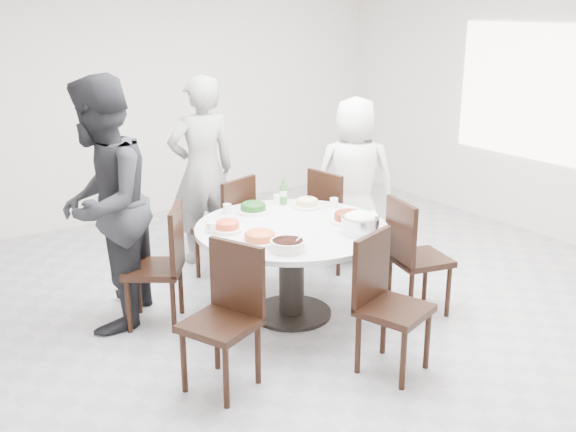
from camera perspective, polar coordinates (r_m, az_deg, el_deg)
floor at (r=5.82m, az=1.99°, el=-6.74°), size 6.00×6.00×0.01m
wall_back at (r=7.97m, az=-11.03°, el=10.12°), size 6.00×0.01×2.80m
wall_right at (r=7.56m, az=20.96°, el=8.89°), size 0.01×6.00×2.80m
window at (r=7.53m, az=20.95°, el=9.63°), size 0.04×2.20×1.40m
dining_table at (r=5.33m, az=0.31°, el=-4.69°), size 1.50×1.50×0.75m
chair_ne at (r=6.31m, az=4.31°, el=-0.19°), size 0.47×0.47×0.95m
chair_n at (r=6.07m, az=-5.48°, el=-0.95°), size 0.53×0.53×0.95m
chair_nw at (r=5.27m, az=-11.33°, el=-4.18°), size 0.59×0.59×0.95m
chair_sw at (r=4.34m, az=-5.78°, el=-8.84°), size 0.55×0.55×0.95m
chair_s at (r=4.56m, az=9.02°, el=-7.59°), size 0.53×0.53×0.95m
chair_se at (r=5.46m, az=11.13°, el=-3.37°), size 0.51×0.51×0.95m
diner_right at (r=6.47m, az=5.64°, el=3.11°), size 0.92×0.86×1.58m
diner_middle at (r=6.39m, az=-7.28°, el=3.82°), size 0.70×0.51×1.78m
diner_left at (r=5.19m, az=-15.41°, el=0.89°), size 1.15×1.19×1.92m
dish_greens at (r=5.54m, az=-2.96°, el=0.65°), size 0.27×0.27×0.07m
dish_pale at (r=5.67m, az=1.62°, el=1.02°), size 0.24×0.24×0.06m
dish_orange at (r=5.10m, az=-5.17°, el=-0.94°), size 0.24×0.24×0.06m
dish_redbrown at (r=5.31m, az=5.17°, el=-0.13°), size 0.30×0.30×0.08m
dish_tofu at (r=4.84m, az=-2.39°, el=-1.86°), size 0.29×0.29×0.07m
rice_bowl at (r=5.07m, az=6.13°, el=-0.77°), size 0.29×0.29×0.12m
soup_bowl at (r=4.69m, az=-0.04°, el=-2.50°), size 0.25×0.25×0.08m
beverage_bottle at (r=5.75m, az=-0.40°, el=2.09°), size 0.06×0.06×0.22m
tea_cups at (r=5.69m, az=-2.99°, el=1.15°), size 0.07×0.07×0.08m
chopsticks at (r=5.71m, az=-3.56°, el=0.85°), size 0.24×0.04×0.01m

